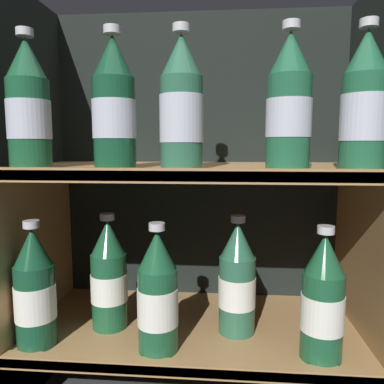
{
  "coord_description": "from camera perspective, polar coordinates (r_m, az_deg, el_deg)",
  "views": [
    {
      "loc": [
        0.06,
        -0.61,
        0.55
      ],
      "look_at": [
        0.0,
        0.12,
        0.46
      ],
      "focal_mm": 35.0,
      "sensor_mm": 36.0,
      "label": 1
    }
  ],
  "objects": [
    {
      "name": "bottle_upper_front_4",
      "position": [
        0.71,
        24.78,
        11.87
      ],
      "size": [
        0.08,
        0.08,
        0.25
      ],
      "color": "#1E5638",
      "rests_on": "shelf_upper"
    },
    {
      "name": "fridge_back_wall",
      "position": [
        0.97,
        1.17,
        0.48
      ],
      "size": [
        0.76,
        0.02,
        0.88
      ],
      "primitive_type": "cube",
      "color": "black",
      "rests_on": "ground_plane"
    },
    {
      "name": "shelf_upper",
      "position": [
        0.8,
        0.27,
        -4.93
      ],
      "size": [
        0.72,
        0.34,
        0.51
      ],
      "color": "#9E7547",
      "rests_on": "ground_plane"
    },
    {
      "name": "fridge_side_left",
      "position": [
        0.9,
        -23.75,
        -0.66
      ],
      "size": [
        0.02,
        0.38,
        0.88
      ],
      "primitive_type": "cube",
      "color": "black",
      "rests_on": "ground_plane"
    },
    {
      "name": "bottle_lower_front_2",
      "position": [
        0.75,
        19.3,
        -15.39
      ],
      "size": [
        0.08,
        0.08,
        0.25
      ],
      "color": "#194C2D",
      "rests_on": "shelf_lower"
    },
    {
      "name": "shelf_lower",
      "position": [
        0.88,
        0.24,
        -21.06
      ],
      "size": [
        0.72,
        0.34,
        0.16
      ],
      "color": "#9E7547",
      "rests_on": "ground_plane"
    },
    {
      "name": "bottle_lower_back_0",
      "position": [
        0.84,
        -12.54,
        -12.56
      ],
      "size": [
        0.08,
        0.08,
        0.25
      ],
      "color": "#194C2D",
      "rests_on": "shelf_lower"
    },
    {
      "name": "bottle_lower_front_1",
      "position": [
        0.73,
        -5.25,
        -15.42
      ],
      "size": [
        0.08,
        0.08,
        0.25
      ],
      "color": "#194C2D",
      "rests_on": "shelf_lower"
    },
    {
      "name": "bottle_lower_front_0",
      "position": [
        0.81,
        -22.84,
        -13.74
      ],
      "size": [
        0.08,
        0.08,
        0.25
      ],
      "color": "#144228",
      "rests_on": "shelf_lower"
    },
    {
      "name": "bottle_upper_front_3",
      "position": [
        0.68,
        14.55,
        12.62
      ],
      "size": [
        0.08,
        0.08,
        0.25
      ],
      "color": "#1E5638",
      "rests_on": "shelf_upper"
    },
    {
      "name": "fridge_side_right",
      "position": [
        0.85,
        25.99,
        -1.23
      ],
      "size": [
        0.02,
        0.38,
        0.88
      ],
      "primitive_type": "cube",
      "color": "black",
      "rests_on": "ground_plane"
    },
    {
      "name": "bottle_upper_front_0",
      "position": [
        0.76,
        -23.64,
        11.62
      ],
      "size": [
        0.08,
        0.08,
        0.25
      ],
      "color": "#194C2D",
      "rests_on": "shelf_upper"
    },
    {
      "name": "bottle_upper_front_2",
      "position": [
        0.68,
        -1.61,
        12.77
      ],
      "size": [
        0.08,
        0.08,
        0.25
      ],
      "color": "#285B42",
      "rests_on": "shelf_upper"
    },
    {
      "name": "bottle_lower_back_1",
      "position": [
        0.8,
        6.89,
        -13.35
      ],
      "size": [
        0.08,
        0.08,
        0.25
      ],
      "color": "#285B42",
      "rests_on": "shelf_lower"
    },
    {
      "name": "bottle_upper_front_1",
      "position": [
        0.7,
        -11.8,
        12.51
      ],
      "size": [
        0.08,
        0.08,
        0.25
      ],
      "color": "#144228",
      "rests_on": "shelf_upper"
    }
  ]
}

